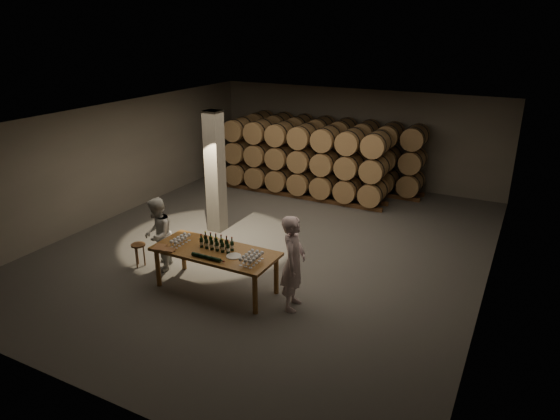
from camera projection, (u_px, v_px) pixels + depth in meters
The scene contains 15 objects.
room at pixel (215, 172), 12.92m from camera, with size 12.00×12.00×12.00m.
tasting_table at pixel (215, 255), 10.19m from camera, with size 2.60×1.10×0.90m.
barrel_stack_back at pixel (331, 151), 16.69m from camera, with size 6.26×0.95×2.31m.
barrel_stack_front at pixel (303, 160), 15.69m from camera, with size 5.48×0.95×2.31m.
bottle_cluster at pixel (217, 244), 10.17m from camera, with size 0.73×0.23×0.30m.
lying_bottles at pixel (207, 257), 9.76m from camera, with size 0.76×0.08×0.08m.
glass_cluster_left at pixel (180, 239), 10.41m from camera, with size 0.19×0.52×0.16m.
glass_cluster_right at pixel (251, 256), 9.61m from camera, with size 0.30×0.52×0.17m.
plate at pixel (234, 256), 9.88m from camera, with size 0.30×0.30×0.02m, color silver.
notebook_near at pixel (169, 250), 10.13m from camera, with size 0.24×0.19×0.03m, color brown.
notebook_corner at pixel (160, 247), 10.26m from camera, with size 0.24×0.30×0.03m, color brown.
pen at pixel (172, 251), 10.09m from camera, with size 0.01×0.01×0.14m, color black.
stool at pixel (138, 248), 11.32m from camera, with size 0.32×0.32×0.54m.
person_man at pixel (293, 263), 9.49m from camera, with size 0.70×0.46×1.91m, color beige.
person_woman at pixel (158, 235), 11.03m from camera, with size 0.82×0.64×1.69m, color silver.
Camera 1 is at (5.41, -10.06, 5.26)m, focal length 32.00 mm.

